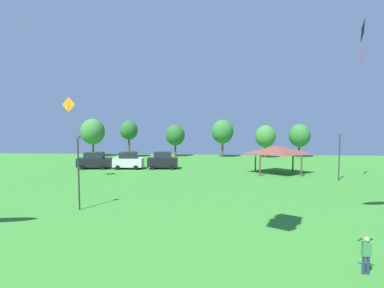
# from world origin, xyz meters

# --- Properties ---
(person_standing_near_foreground) EXTENTS (0.52, 0.49, 1.71)m
(person_standing_near_foreground) POSITION_xyz_m (8.16, 12.53, 0.96)
(person_standing_near_foreground) COLOR navy
(person_standing_near_foreground) RESTS_ON ground
(kite_flying_2) EXTENTS (1.68, 0.37, 1.71)m
(kite_flying_2) POSITION_xyz_m (-14.27, 31.75, 8.54)
(kite_flying_2) COLOR orange
(kite_flying_5) EXTENTS (1.20, 1.99, 4.61)m
(kite_flying_5) POSITION_xyz_m (16.45, 30.95, 15.55)
(kite_flying_5) COLOR black
(parked_car_leftmost) EXTENTS (4.79, 2.36, 2.35)m
(parked_car_leftmost) POSITION_xyz_m (-15.06, 40.62, 1.16)
(parked_car_leftmost) COLOR black
(parked_car_leftmost) RESTS_ON ground
(parked_car_second_from_left) EXTENTS (4.14, 2.19, 2.39)m
(parked_car_second_from_left) POSITION_xyz_m (-10.22, 40.80, 1.17)
(parked_car_second_from_left) COLOR silver
(parked_car_second_from_left) RESTS_ON ground
(parked_car_third_from_left) EXTENTS (4.26, 2.10, 2.44)m
(parked_car_third_from_left) POSITION_xyz_m (-5.37, 41.19, 1.20)
(parked_car_third_from_left) COLOR black
(parked_car_third_from_left) RESTS_ON ground
(park_pavilion) EXTENTS (6.44, 4.87, 3.60)m
(park_pavilion) POSITION_xyz_m (9.93, 38.15, 3.08)
(park_pavilion) COLOR brown
(park_pavilion) RESTS_ON ground
(light_post_0) EXTENTS (0.36, 0.20, 5.62)m
(light_post_0) POSITION_xyz_m (-8.50, 21.10, 3.20)
(light_post_0) COLOR #2D2D33
(light_post_0) RESTS_ON ground
(light_post_1) EXTENTS (0.36, 0.20, 5.36)m
(light_post_1) POSITION_xyz_m (15.86, 33.91, 3.07)
(light_post_1) COLOR #2D2D33
(light_post_1) RESTS_ON ground
(treeline_tree_0) EXTENTS (4.48, 4.48, 7.24)m
(treeline_tree_0) POSITION_xyz_m (-21.04, 55.14, 4.77)
(treeline_tree_0) COLOR brown
(treeline_tree_0) RESTS_ON ground
(treeline_tree_1) EXTENTS (3.26, 3.26, 6.90)m
(treeline_tree_1) POSITION_xyz_m (-13.86, 54.43, 5.06)
(treeline_tree_1) COLOR brown
(treeline_tree_1) RESTS_ON ground
(treeline_tree_2) EXTENTS (3.67, 3.67, 6.15)m
(treeline_tree_2) POSITION_xyz_m (-5.39, 56.48, 4.11)
(treeline_tree_2) COLOR brown
(treeline_tree_2) RESTS_ON ground
(treeline_tree_3) EXTENTS (4.08, 4.08, 7.07)m
(treeline_tree_3) POSITION_xyz_m (3.62, 55.98, 4.80)
(treeline_tree_3) COLOR brown
(treeline_tree_3) RESTS_ON ground
(treeline_tree_4) EXTENTS (3.76, 3.76, 6.02)m
(treeline_tree_4) POSITION_xyz_m (11.55, 55.78, 3.94)
(treeline_tree_4) COLOR brown
(treeline_tree_4) RESTS_ON ground
(treeline_tree_5) EXTENTS (3.96, 3.96, 6.25)m
(treeline_tree_5) POSITION_xyz_m (18.12, 56.95, 4.06)
(treeline_tree_5) COLOR brown
(treeline_tree_5) RESTS_ON ground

